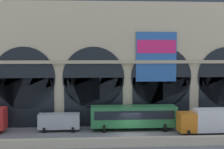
# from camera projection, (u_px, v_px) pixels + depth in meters

# --- Properties ---
(ground_plane) EXTENTS (200.00, 200.00, 0.00)m
(ground_plane) POSITION_uv_depth(u_px,v_px,m) (132.00, 135.00, 39.55)
(ground_plane) COLOR slate
(quay_parapet_wall) EXTENTS (90.00, 0.70, 0.97)m
(quay_parapet_wall) POSITION_uv_depth(u_px,v_px,m) (138.00, 142.00, 34.77)
(quay_parapet_wall) COLOR beige
(quay_parapet_wall) RESTS_ON ground
(station_building) EXTENTS (47.96, 5.51, 20.87)m
(station_building) POSITION_uv_depth(u_px,v_px,m) (126.00, 51.00, 46.35)
(station_building) COLOR #BCAD8C
(station_building) RESTS_ON ground
(van_midwest) EXTENTS (5.20, 2.48, 2.20)m
(van_midwest) POSITION_uv_depth(u_px,v_px,m) (59.00, 121.00, 41.51)
(van_midwest) COLOR #ADB2B7
(van_midwest) RESTS_ON ground
(bus_center) EXTENTS (11.00, 3.25, 3.10)m
(bus_center) POSITION_uv_depth(u_px,v_px,m) (133.00, 116.00, 41.99)
(bus_center) COLOR #2D7A42
(bus_center) RESTS_ON ground
(box_truck_mideast) EXTENTS (7.50, 2.91, 3.12)m
(box_truck_mideast) POSITION_uv_depth(u_px,v_px,m) (210.00, 121.00, 39.73)
(box_truck_mideast) COLOR orange
(box_truck_mideast) RESTS_ON ground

